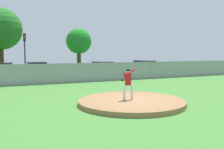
{
  "coord_description": "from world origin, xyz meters",
  "views": [
    {
      "loc": [
        -6.01,
        -10.63,
        2.62
      ],
      "look_at": [
        0.48,
        3.39,
        1.23
      ],
      "focal_mm": 38.6,
      "sensor_mm": 36.0,
      "label": 1
    }
  ],
  "objects_px": {
    "parked_car_burgundy": "(103,69)",
    "traffic_cone_orange": "(70,73)",
    "parked_car_silver": "(145,68)",
    "traffic_light_near": "(25,47)",
    "parked_car_charcoal": "(36,71)",
    "baseball": "(146,99)",
    "pitcher_youth": "(128,81)",
    "parked_car_white": "(3,72)"
  },
  "relations": [
    {
      "from": "traffic_light_near",
      "to": "parked_car_silver",
      "type": "bearing_deg",
      "value": -20.55
    },
    {
      "from": "parked_car_white",
      "to": "baseball",
      "type": "bearing_deg",
      "value": -66.61
    },
    {
      "from": "baseball",
      "to": "parked_car_silver",
      "type": "xyz_separation_m",
      "value": [
        9.12,
        14.41,
        0.55
      ]
    },
    {
      "from": "parked_car_burgundy",
      "to": "parked_car_charcoal",
      "type": "bearing_deg",
      "value": 176.07
    },
    {
      "from": "parked_car_silver",
      "to": "parked_car_charcoal",
      "type": "relative_size",
      "value": 0.99
    },
    {
      "from": "pitcher_youth",
      "to": "parked_car_silver",
      "type": "xyz_separation_m",
      "value": [
        9.92,
        14.0,
        -0.37
      ]
    },
    {
      "from": "parked_car_charcoal",
      "to": "parked_car_white",
      "type": "xyz_separation_m",
      "value": [
        -3.07,
        0.01,
        -0.02
      ]
    },
    {
      "from": "traffic_cone_orange",
      "to": "traffic_light_near",
      "type": "distance_m",
      "value": 6.04
    },
    {
      "from": "parked_car_burgundy",
      "to": "parked_car_silver",
      "type": "relative_size",
      "value": 0.93
    },
    {
      "from": "parked_car_burgundy",
      "to": "parked_car_white",
      "type": "xyz_separation_m",
      "value": [
        -10.19,
        0.5,
        0.02
      ]
    },
    {
      "from": "parked_car_silver",
      "to": "traffic_light_near",
      "type": "distance_m",
      "value": 14.32
    },
    {
      "from": "parked_car_burgundy",
      "to": "traffic_light_near",
      "type": "distance_m",
      "value": 9.52
    },
    {
      "from": "baseball",
      "to": "parked_car_silver",
      "type": "bearing_deg",
      "value": 57.68
    },
    {
      "from": "parked_car_burgundy",
      "to": "baseball",
      "type": "bearing_deg",
      "value": -104.31
    },
    {
      "from": "parked_car_charcoal",
      "to": "traffic_cone_orange",
      "type": "height_order",
      "value": "parked_car_charcoal"
    },
    {
      "from": "parked_car_charcoal",
      "to": "parked_car_white",
      "type": "distance_m",
      "value": 3.07
    },
    {
      "from": "traffic_light_near",
      "to": "parked_car_burgundy",
      "type": "bearing_deg",
      "value": -31.95
    },
    {
      "from": "traffic_cone_orange",
      "to": "traffic_light_near",
      "type": "bearing_deg",
      "value": 157.22
    },
    {
      "from": "pitcher_youth",
      "to": "parked_car_burgundy",
      "type": "height_order",
      "value": "pitcher_youth"
    },
    {
      "from": "pitcher_youth",
      "to": "parked_car_white",
      "type": "height_order",
      "value": "pitcher_youth"
    },
    {
      "from": "baseball",
      "to": "parked_car_white",
      "type": "bearing_deg",
      "value": 113.39
    },
    {
      "from": "baseball",
      "to": "traffic_cone_orange",
      "type": "relative_size",
      "value": 0.13
    },
    {
      "from": "pitcher_youth",
      "to": "parked_car_charcoal",
      "type": "distance_m",
      "value": 14.82
    },
    {
      "from": "parked_car_silver",
      "to": "traffic_cone_orange",
      "type": "bearing_deg",
      "value": 160.75
    },
    {
      "from": "traffic_cone_orange",
      "to": "parked_car_silver",
      "type": "bearing_deg",
      "value": -19.25
    },
    {
      "from": "traffic_cone_orange",
      "to": "traffic_light_near",
      "type": "relative_size",
      "value": 0.11
    },
    {
      "from": "parked_car_burgundy",
      "to": "traffic_cone_orange",
      "type": "xyz_separation_m",
      "value": [
        -2.99,
        2.84,
        -0.53
      ]
    },
    {
      "from": "baseball",
      "to": "traffic_light_near",
      "type": "bearing_deg",
      "value": 101.9
    },
    {
      "from": "parked_car_burgundy",
      "to": "traffic_light_near",
      "type": "relative_size",
      "value": 0.89
    },
    {
      "from": "parked_car_charcoal",
      "to": "baseball",
      "type": "bearing_deg",
      "value": -77.17
    },
    {
      "from": "pitcher_youth",
      "to": "baseball",
      "type": "height_order",
      "value": "pitcher_youth"
    },
    {
      "from": "baseball",
      "to": "parked_car_silver",
      "type": "relative_size",
      "value": 0.02
    },
    {
      "from": "pitcher_youth",
      "to": "parked_car_white",
      "type": "relative_size",
      "value": 0.35
    },
    {
      "from": "baseball",
      "to": "parked_car_charcoal",
      "type": "xyz_separation_m",
      "value": [
        -3.42,
        15.0,
        0.56
      ]
    },
    {
      "from": "traffic_cone_orange",
      "to": "traffic_light_near",
      "type": "xyz_separation_m",
      "value": [
        -4.8,
        2.01,
        3.07
      ]
    },
    {
      "from": "pitcher_youth",
      "to": "parked_car_burgundy",
      "type": "bearing_deg",
      "value": 72.27
    },
    {
      "from": "parked_car_silver",
      "to": "parked_car_white",
      "type": "distance_m",
      "value": 15.62
    },
    {
      "from": "parked_car_burgundy",
      "to": "traffic_cone_orange",
      "type": "distance_m",
      "value": 4.16
    },
    {
      "from": "pitcher_youth",
      "to": "parked_car_white",
      "type": "bearing_deg",
      "value": 111.29
    },
    {
      "from": "pitcher_youth",
      "to": "baseball",
      "type": "relative_size",
      "value": 21.86
    },
    {
      "from": "baseball",
      "to": "parked_car_burgundy",
      "type": "distance_m",
      "value": 14.98
    },
    {
      "from": "parked_car_charcoal",
      "to": "traffic_cone_orange",
      "type": "xyz_separation_m",
      "value": [
        4.13,
        2.35,
        -0.56
      ]
    }
  ]
}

